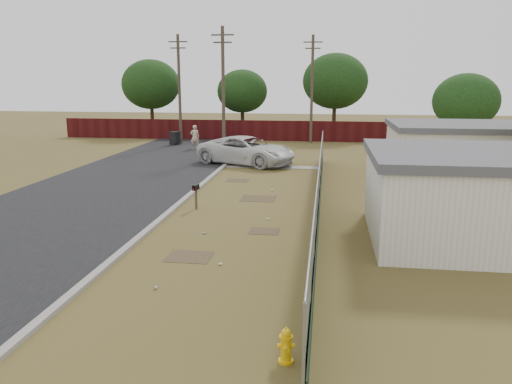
# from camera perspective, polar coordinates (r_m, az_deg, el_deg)

# --- Properties ---
(ground) EXTENTS (120.00, 120.00, 0.00)m
(ground) POSITION_cam_1_polar(r_m,az_deg,el_deg) (20.39, -1.71, -2.70)
(ground) COLOR brown
(ground) RESTS_ON ground
(street) EXTENTS (15.10, 60.00, 0.12)m
(street) POSITION_cam_1_polar(r_m,az_deg,el_deg) (29.72, -11.99, 2.02)
(street) COLOR black
(street) RESTS_ON ground
(chainlink_fence) EXTENTS (0.10, 27.06, 2.02)m
(chainlink_fence) POSITION_cam_1_polar(r_m,az_deg,el_deg) (20.91, 7.21, -0.15)
(chainlink_fence) COLOR gray
(chainlink_fence) RESTS_ON ground
(privacy_fence) EXTENTS (30.00, 0.12, 1.80)m
(privacy_fence) POSITION_cam_1_polar(r_m,az_deg,el_deg) (45.56, -3.85, 7.09)
(privacy_fence) COLOR #3F0D0E
(privacy_fence) RESTS_ON ground
(utility_poles) EXTENTS (12.60, 8.24, 9.00)m
(utility_poles) POSITION_cam_1_polar(r_m,az_deg,el_deg) (40.64, -1.93, 11.78)
(utility_poles) COLOR brown
(utility_poles) RESTS_ON ground
(houses) EXTENTS (9.30, 17.24, 3.10)m
(houses) POSITION_cam_1_polar(r_m,az_deg,el_deg) (23.69, 23.49, 2.30)
(houses) COLOR white
(houses) RESTS_ON ground
(horizon_trees) EXTENTS (33.32, 31.94, 7.78)m
(horizon_trees) POSITION_cam_1_polar(r_m,az_deg,el_deg) (43.00, 4.81, 11.71)
(horizon_trees) COLOR #352918
(horizon_trees) RESTS_ON ground
(fire_hydrant) EXTENTS (0.35, 0.36, 0.75)m
(fire_hydrant) POSITION_cam_1_polar(r_m,az_deg,el_deg) (10.24, 3.46, -17.16)
(fire_hydrant) COLOR yellow
(fire_hydrant) RESTS_ON ground
(mailbox) EXTENTS (0.23, 0.48, 1.09)m
(mailbox) POSITION_cam_1_polar(r_m,az_deg,el_deg) (21.32, -6.89, 0.29)
(mailbox) COLOR brown
(mailbox) RESTS_ON ground
(pickup_truck) EXTENTS (7.14, 5.33, 1.80)m
(pickup_truck) POSITION_cam_1_polar(r_m,az_deg,el_deg) (32.45, -1.08, 4.78)
(pickup_truck) COLOR silver
(pickup_truck) RESTS_ON ground
(pedestrian) EXTENTS (0.79, 0.62, 1.91)m
(pedestrian) POSITION_cam_1_polar(r_m,az_deg,el_deg) (39.72, -7.01, 6.25)
(pedestrian) COLOR #CDB196
(pedestrian) RESTS_ON ground
(trash_bin) EXTENTS (0.91, 0.98, 1.11)m
(trash_bin) POSITION_cam_1_polar(r_m,az_deg,el_deg) (42.56, -9.28, 6.10)
(trash_bin) COLOR black
(trash_bin) RESTS_ON ground
(scattered_litter) EXTENTS (2.28, 12.33, 0.07)m
(scattered_litter) POSITION_cam_1_polar(r_m,az_deg,el_deg) (18.20, -2.72, -4.51)
(scattered_litter) COLOR silver
(scattered_litter) RESTS_ON ground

